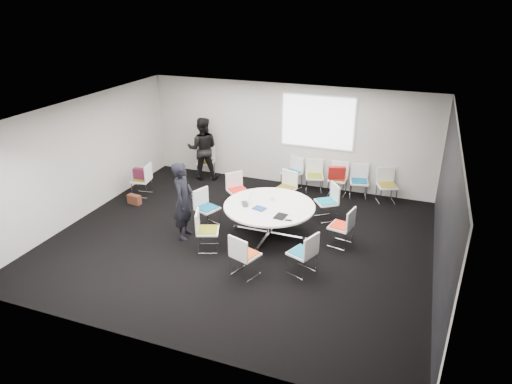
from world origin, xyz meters
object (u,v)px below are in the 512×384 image
(chair_back_b, at_px, (314,182))
(cup, at_px, (272,198))
(person_main, at_px, (183,201))
(brown_bag, at_px, (134,199))
(chair_back_d, at_px, (358,188))
(chair_ring_b, at_px, (326,209))
(chair_back_e, at_px, (386,192))
(chair_person_back, at_px, (206,167))
(laptop, at_px, (247,204))
(chair_ring_f, at_px, (208,238))
(chair_back_a, at_px, (292,179))
(chair_ring_e, at_px, (207,215))
(chair_spare_left, at_px, (143,186))
(chair_ring_d, at_px, (238,197))
(chair_ring_h, at_px, (302,261))
(chair_back_c, at_px, (337,185))
(maroon_bag, at_px, (141,174))
(chair_ring_a, at_px, (341,234))
(chair_ring_c, at_px, (285,195))
(person_back, at_px, (203,149))
(chair_ring_g, at_px, (245,263))
(conference_table, at_px, (269,214))

(chair_back_b, xyz_separation_m, cup, (-0.39, -2.45, 0.50))
(person_main, relative_size, brown_bag, 4.84)
(chair_back_d, bearing_deg, chair_ring_b, 60.50)
(chair_back_e, relative_size, chair_person_back, 1.00)
(chair_back_d, distance_m, laptop, 3.56)
(chair_ring_f, xyz_separation_m, chair_back_a, (0.73, 3.81, 0.00))
(chair_ring_e, xyz_separation_m, chair_spare_left, (-2.37, 0.97, 0.00))
(chair_ring_d, xyz_separation_m, chair_back_b, (1.57, 1.61, 0.00))
(chair_ring_b, height_order, chair_ring_h, same)
(chair_back_c, bearing_deg, maroon_bag, 23.25)
(chair_ring_e, height_order, chair_ring_f, same)
(chair_ring_a, distance_m, chair_ring_c, 2.29)
(chair_ring_a, bearing_deg, chair_spare_left, 94.05)
(laptop, bearing_deg, chair_back_c, -57.94)
(chair_ring_h, height_order, person_main, person_main)
(chair_ring_f, xyz_separation_m, chair_back_e, (3.26, 3.78, 0.00))
(chair_back_d, bearing_deg, chair_back_e, 166.76)
(chair_ring_f, bearing_deg, chair_ring_e, -174.26)
(chair_back_a, height_order, chair_spare_left, same)
(chair_ring_e, distance_m, brown_bag, 2.34)
(chair_spare_left, bearing_deg, person_back, -40.26)
(chair_ring_a, height_order, brown_bag, chair_ring_a)
(chair_ring_e, relative_size, chair_spare_left, 1.00)
(chair_back_e, relative_size, cup, 9.78)
(chair_ring_d, xyz_separation_m, chair_spare_left, (-2.65, -0.22, 0.00))
(chair_person_back, bearing_deg, chair_ring_c, 148.62)
(chair_back_e, xyz_separation_m, maroon_bag, (-6.12, -1.84, 0.34))
(chair_ring_h, bearing_deg, chair_ring_d, 66.85)
(chair_ring_h, distance_m, chair_back_a, 4.21)
(chair_ring_d, xyz_separation_m, chair_ring_g, (1.29, -2.77, 0.00))
(chair_ring_h, bearing_deg, chair_ring_b, 23.71)
(conference_table, xyz_separation_m, chair_ring_e, (-1.48, -0.08, -0.24))
(chair_person_back, bearing_deg, chair_ring_d, 126.18)
(laptop, relative_size, maroon_bag, 0.76)
(chair_back_d, relative_size, person_main, 0.51)
(chair_ring_b, xyz_separation_m, chair_ring_c, (-1.15, 0.43, 0.00))
(chair_back_b, xyz_separation_m, chair_back_d, (1.18, 0.04, 0.00))
(chair_back_d, bearing_deg, laptop, 44.03)
(chair_ring_f, bearing_deg, chair_ring_h, 64.74)
(chair_ring_d, distance_m, chair_ring_h, 3.26)
(chair_ring_d, relative_size, chair_back_d, 1.00)
(chair_ring_a, xyz_separation_m, chair_ring_e, (-3.06, -0.19, 0.00))
(conference_table, xyz_separation_m, chair_ring_d, (-1.21, 1.11, -0.24))
(chair_ring_f, distance_m, chair_person_back, 4.23)
(chair_back_e, bearing_deg, chair_ring_g, 41.98)
(person_back, bearing_deg, conference_table, 117.61)
(chair_ring_b, distance_m, person_main, 3.40)
(chair_back_a, distance_m, chair_back_d, 1.82)
(chair_back_e, distance_m, laptop, 3.98)
(chair_ring_g, height_order, chair_spare_left, same)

